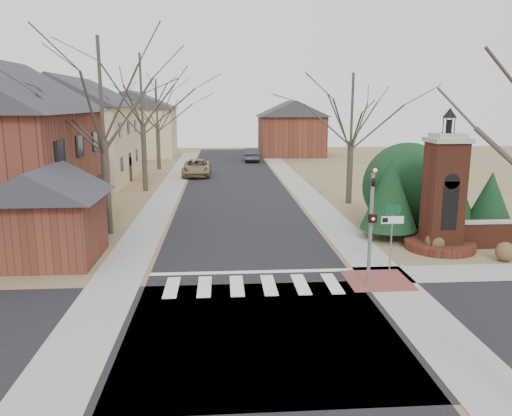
{
  "coord_description": "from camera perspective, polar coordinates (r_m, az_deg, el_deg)",
  "views": [
    {
      "loc": [
        -1.12,
        -16.73,
        6.66
      ],
      "look_at": [
        0.48,
        6.0,
        1.86
      ],
      "focal_mm": 35.0,
      "sensor_mm": 36.0,
      "label": 1
    }
  ],
  "objects": [
    {
      "name": "distant_car",
      "position": [
        58.52,
        -0.42,
        6.13
      ],
      "size": [
        1.99,
        4.89,
        1.58
      ],
      "primitive_type": "imported",
      "rotation": [
        0.0,
        0.0,
        3.07
      ],
      "color": "#35363C",
      "rests_on": "ground"
    },
    {
      "name": "bare_tree_3",
      "position": [
        33.85,
        10.96,
        11.73
      ],
      "size": [
        7.0,
        7.0,
        9.7
      ],
      "color": "#473D33",
      "rests_on": "ground"
    },
    {
      "name": "sidewalk_right_main",
      "position": [
        39.81,
        5.17,
        2.22
      ],
      "size": [
        2.0,
        60.0,
        0.02
      ],
      "primitive_type": "cube",
      "color": "gray",
      "rests_on": "ground"
    },
    {
      "name": "sidewalk_left",
      "position": [
        39.51,
        -9.9,
        2.02
      ],
      "size": [
        2.0,
        60.0,
        0.02
      ],
      "primitive_type": "cube",
      "color": "gray",
      "rests_on": "ground"
    },
    {
      "name": "garage_left",
      "position": [
        22.9,
        -22.78,
        -0.19
      ],
      "size": [
        4.8,
        4.8,
        4.29
      ],
      "color": "brown",
      "rests_on": "ground"
    },
    {
      "name": "stop_bar",
      "position": [
        20.19,
        -0.63,
        -7.35
      ],
      "size": [
        8.0,
        0.35,
        0.02
      ],
      "primitive_type": "cube",
      "color": "silver",
      "rests_on": "ground"
    },
    {
      "name": "curb_apron",
      "position": [
        19.84,
        13.72,
        -8.05
      ],
      "size": [
        2.4,
        2.4,
        0.02
      ],
      "primitive_type": "cube",
      "color": "brown",
      "rests_on": "ground"
    },
    {
      "name": "brick_gate_monument",
      "position": [
        24.39,
        20.57,
        0.5
      ],
      "size": [
        3.2,
        3.2,
        6.47
      ],
      "color": "#5A291A",
      "rests_on": "ground"
    },
    {
      "name": "crosswalk_zone",
      "position": [
        18.79,
        -0.35,
        -8.85
      ],
      "size": [
        8.0,
        2.2,
        0.02
      ],
      "primitive_type": "cube",
      "color": "silver",
      "rests_on": "ground"
    },
    {
      "name": "evergreen_mass",
      "position": [
        28.44,
        16.89,
        2.76
      ],
      "size": [
        4.8,
        4.8,
        4.8
      ],
      "primitive_type": "sphere",
      "color": "black",
      "rests_on": "ground"
    },
    {
      "name": "traffic_signal_pole",
      "position": [
        18.59,
        13.04,
        -1.09
      ],
      "size": [
        0.28,
        0.41,
        4.5
      ],
      "color": "slate",
      "rests_on": "ground"
    },
    {
      "name": "bare_tree_2",
      "position": [
        52.13,
        -11.31,
        12.06
      ],
      "size": [
        7.35,
        7.35,
        10.19
      ],
      "color": "#473D33",
      "rests_on": "ground"
    },
    {
      "name": "ground",
      "position": [
        18.05,
        -0.18,
        -9.78
      ],
      "size": [
        120.0,
        120.0,
        0.0
      ],
      "primitive_type": "plane",
      "color": "brown",
      "rests_on": "ground"
    },
    {
      "name": "house_stucco_left",
      "position": [
        45.49,
        -20.06,
        8.58
      ],
      "size": [
        9.8,
        12.8,
        9.28
      ],
      "color": "beige",
      "rests_on": "ground"
    },
    {
      "name": "cross_street",
      "position": [
        15.3,
        0.59,
        -13.9
      ],
      "size": [
        120.0,
        8.0,
        0.01
      ],
      "primitive_type": "cube",
      "color": "black",
      "rests_on": "ground"
    },
    {
      "name": "pickup_truck",
      "position": [
        46.99,
        -6.8,
        4.6
      ],
      "size": [
        2.56,
        5.54,
        1.54
      ],
      "primitive_type": "imported",
      "rotation": [
        0.0,
        0.0,
        -0.0
      ],
      "color": "olive",
      "rests_on": "ground"
    },
    {
      "name": "main_street",
      "position": [
        39.32,
        -2.34,
        2.13
      ],
      "size": [
        8.0,
        70.0,
        0.01
      ],
      "primitive_type": "cube",
      "color": "black",
      "rests_on": "ground"
    },
    {
      "name": "bare_tree_0",
      "position": [
        26.42,
        -17.39,
        13.61
      ],
      "size": [
        8.05,
        8.05,
        11.15
      ],
      "color": "#473D33",
      "rests_on": "ground"
    },
    {
      "name": "house_distant_right",
      "position": [
        65.44,
        4.03,
        9.22
      ],
      "size": [
        8.8,
        8.8,
        7.3
      ],
      "color": "brown",
      "rests_on": "ground"
    },
    {
      "name": "evergreen_far",
      "position": [
        27.95,
        25.22,
        0.93
      ],
      "size": [
        2.4,
        2.4,
        3.3
      ],
      "color": "#473D33",
      "rests_on": "ground"
    },
    {
      "name": "dry_shrub_right",
      "position": [
        23.99,
        26.59,
        -4.5
      ],
      "size": [
        0.83,
        0.83,
        0.83
      ],
      "primitive_type": "sphere",
      "color": "brown",
      "rests_on": "ground"
    },
    {
      "name": "sign_post",
      "position": [
        20.44,
        15.28,
        -1.87
      ],
      "size": [
        0.9,
        0.07,
        2.75
      ],
      "color": "slate",
      "rests_on": "ground"
    },
    {
      "name": "dry_shrub_left",
      "position": [
        24.25,
        19.8,
        -3.66
      ],
      "size": [
        0.92,
        0.92,
        0.92
      ],
      "primitive_type": "sphere",
      "color": "brown",
      "rests_on": "ground"
    },
    {
      "name": "evergreen_mid",
      "position": [
        27.81,
        20.75,
        2.71
      ],
      "size": [
        3.4,
        3.4,
        4.7
      ],
      "color": "#473D33",
      "rests_on": "ground"
    },
    {
      "name": "bare_tree_1",
      "position": [
        39.2,
        -13.02,
        13.6
      ],
      "size": [
        8.4,
        8.4,
        11.64
      ],
      "color": "#473D33",
      "rests_on": "ground"
    },
    {
      "name": "evergreen_near",
      "position": [
        25.53,
        15.07,
        1.63
      ],
      "size": [
        2.8,
        2.8,
        4.1
      ],
      "color": "#473D33",
      "rests_on": "ground"
    },
    {
      "name": "house_distant_left",
      "position": [
        65.68,
        -13.76,
        9.45
      ],
      "size": [
        10.8,
        8.8,
        8.53
      ],
      "color": "beige",
      "rests_on": "ground"
    }
  ]
}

